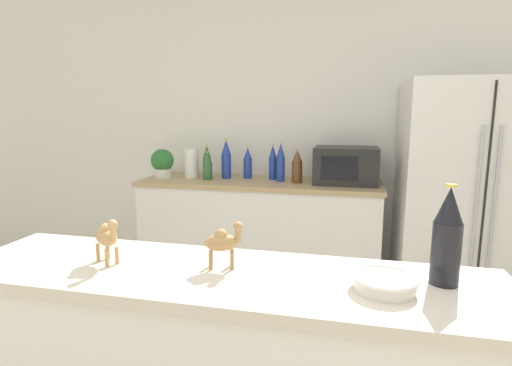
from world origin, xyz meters
TOP-DOWN VIEW (x-y plane):
  - wall_back at (0.00, 2.73)m, footprint 8.00×0.06m
  - back_counter at (-0.39, 2.40)m, footprint 1.93×0.63m
  - refrigerator at (1.14, 2.33)m, footprint 0.93×0.73m
  - potted_plant at (-1.21, 2.35)m, footprint 0.19×0.19m
  - paper_towel_roll at (-0.98, 2.42)m, footprint 0.12×0.12m
  - microwave at (0.29, 2.42)m, footprint 0.48×0.37m
  - back_bottle_0 at (-0.51, 2.49)m, footprint 0.07×0.07m
  - back_bottle_1 at (-0.81, 2.35)m, footprint 0.08×0.08m
  - back_bottle_2 at (-0.30, 2.47)m, footprint 0.06×0.06m
  - back_bottle_3 at (-0.08, 2.36)m, footprint 0.08×0.08m
  - back_bottle_4 at (-0.85, 2.43)m, footprint 0.07×0.07m
  - back_bottle_5 at (-0.22, 2.39)m, footprint 0.07×0.07m
  - back_bottle_6 at (-0.68, 2.44)m, footprint 0.08×0.08m
  - wine_bottle at (0.60, 0.53)m, footprint 0.08×0.08m
  - fruit_bowl at (0.42, 0.44)m, footprint 0.19×0.19m
  - camel_figurine at (-0.49, 0.45)m, footprint 0.13×0.11m
  - camel_figurine_second at (-0.09, 0.50)m, footprint 0.13×0.09m

SIDE VIEW (x-z plane):
  - back_counter at x=-0.39m, z-range 0.00..0.94m
  - refrigerator at x=1.14m, z-range 0.00..1.70m
  - fruit_bowl at x=0.42m, z-range 0.97..1.01m
  - back_bottle_1 at x=-0.81m, z-range 0.93..1.16m
  - camel_figurine_second at x=-0.09m, z-range 0.98..1.14m
  - camel_figurine at x=-0.49m, z-range 0.98..1.14m
  - paper_towel_roll at x=-0.98m, z-range 0.94..1.18m
  - back_bottle_0 at x=-0.51m, z-range 0.93..1.20m
  - back_bottle_3 at x=-0.08m, z-range 0.93..1.20m
  - potted_plant at x=-1.21m, z-range 0.95..1.19m
  - back_bottle_4 at x=-0.85m, z-range 0.93..1.21m
  - back_bottle_2 at x=-0.30m, z-range 0.93..1.22m
  - microwave at x=0.29m, z-range 0.94..1.22m
  - back_bottle_5 at x=-0.22m, z-range 0.93..1.24m
  - back_bottle_6 at x=-0.68m, z-range 0.93..1.26m
  - wine_bottle at x=0.60m, z-range 0.96..1.26m
  - wall_back at x=0.00m, z-range 0.00..2.55m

